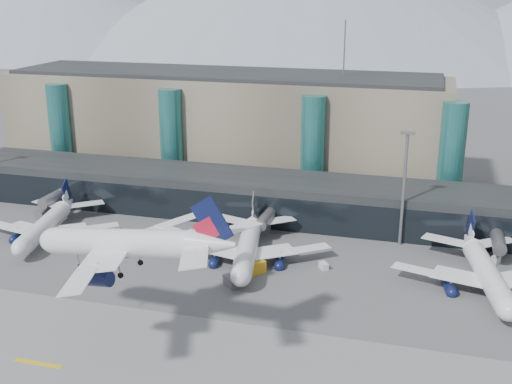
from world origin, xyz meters
TOP-DOWN VIEW (x-y plane):
  - ground at (0.00, 0.00)m, footprint 900.00×900.00m
  - runway_markings at (-0.00, -15.00)m, footprint 128.00×1.00m
  - concourse at (-0.02, 57.73)m, footprint 170.00×27.00m
  - terminal_main at (-25.00, 90.00)m, footprint 130.00×30.00m
  - teal_towers at (-14.99, 74.01)m, footprint 116.40×19.40m
  - lightmast_mid at (30.00, 48.00)m, footprint 3.00×1.20m
  - hero_jet at (-6.75, -5.28)m, footprint 38.13×37.75m
  - jet_parked_left at (-48.20, 32.36)m, footprint 33.62×34.27m
  - jet_parked_mid at (-0.42, 32.44)m, footprint 35.61×36.28m
  - jet_parked_right at (46.62, 32.47)m, footprint 36.18×36.67m
  - veh_a at (-27.05, 24.38)m, footprint 3.62×3.18m
  - veh_b at (-32.31, 35.97)m, footprint 2.55×2.96m
  - veh_c at (0.28, 18.16)m, footprint 3.91×3.81m
  - veh_d at (49.66, 42.72)m, footprint 2.46×3.09m
  - veh_f at (-56.12, 41.71)m, footprint 2.16×3.87m
  - veh_g at (15.93, 30.73)m, footprint 2.36×2.58m
  - veh_h at (2.93, 24.95)m, footprint 4.59×4.78m

SIDE VIEW (x-z plane):
  - ground at x=0.00m, z-range 0.00..0.00m
  - runway_markings at x=0.00m, z-range 0.04..0.06m
  - veh_g at x=15.93m, z-range 0.00..1.31m
  - veh_b at x=-32.31m, z-range 0.00..1.46m
  - veh_d at x=49.66m, z-range 0.00..1.56m
  - veh_a at x=-27.05m, z-range 0.00..1.78m
  - veh_c at x=0.28m, z-range 0.00..1.99m
  - veh_f at x=-56.12m, z-range 0.00..2.12m
  - veh_h at x=2.93m, z-range 0.00..2.40m
  - jet_parked_left at x=-48.20m, z-range -1.34..9.70m
  - jet_parked_mid at x=-0.42m, z-range -1.42..10.27m
  - jet_parked_right at x=46.62m, z-range -1.44..10.39m
  - concourse at x=-0.02m, z-range -0.03..9.97m
  - teal_towers at x=-14.99m, z-range -8.99..37.01m
  - lightmast_mid at x=30.00m, z-range 1.62..27.22m
  - terminal_main at x=-25.00m, z-range -0.06..30.94m
  - hero_jet at x=-6.75m, z-range 12.25..24.57m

